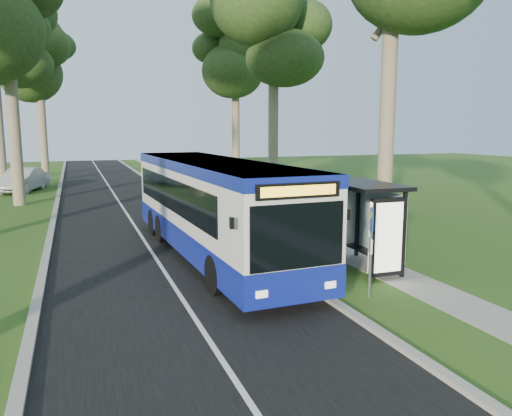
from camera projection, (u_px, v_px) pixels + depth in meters
The scene contains 16 objects.
ground at pixel (287, 273), 15.19m from camera, with size 120.00×120.00×0.00m, color #32571B.
road at pixel (133, 223), 23.28m from camera, with size 7.00×100.00×0.02m, color black.
kerb_east at pixel (206, 217), 24.46m from camera, with size 0.25×100.00×0.12m, color #9E9B93.
kerb_west at pixel (52, 227), 22.09m from camera, with size 0.25×100.00×0.12m, color #9E9B93.
centre_line at pixel (133, 223), 23.28m from camera, with size 0.12×100.00×0.01m, color white.
footpath at pixel (263, 215), 25.49m from camera, with size 1.50×100.00×0.02m, color gray.
bus at pixel (213, 208), 16.90m from camera, with size 3.18×12.60×3.31m.
bus_stop_sign at pixel (371, 242), 12.76m from camera, with size 0.17×0.32×2.39m.
bus_shelter at pixel (374, 210), 15.17m from camera, with size 1.78×3.19×2.71m.
litter_bin at pixel (333, 254), 15.72m from camera, with size 0.49×0.49×0.86m.
car_white at pixel (28, 178), 36.43m from camera, with size 1.83×4.55×1.55m, color white.
car_silver at pixel (22, 180), 34.77m from camera, with size 1.76×5.05×1.66m, color #AAADB2.
tree_west_c at pixel (4, 0), 27.07m from camera, with size 5.20×5.20×15.24m.
tree_west_e at pixel (37, 44), 45.67m from camera, with size 5.20×5.20×16.30m.
tree_east_c at pixel (274, 20), 32.41m from camera, with size 5.20×5.20×15.37m.
tree_east_d at pixel (235, 42), 43.87m from camera, with size 5.20×5.20×16.11m.
Camera 1 is at (-5.94, -13.47, 4.35)m, focal length 35.00 mm.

